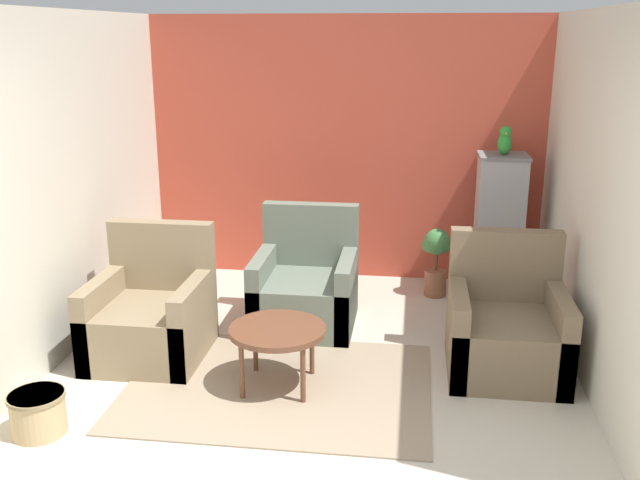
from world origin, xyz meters
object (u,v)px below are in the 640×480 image
armchair_left (151,318)px  armchair_right (506,331)px  parrot (505,141)px  potted_plant (436,257)px  birdcage (498,228)px  wicker_basket (38,412)px  coffee_table (278,333)px  armchair_middle (306,290)px

armchair_left → armchair_right: bearing=2.3°
armchair_left → parrot: parrot is taller
parrot → potted_plant: parrot is taller
potted_plant → birdcage: bearing=7.6°
armchair_left → birdcage: (2.76, 1.68, 0.36)m
armchair_right → birdcage: bearing=87.0°
armchair_left → parrot: (2.76, 1.68, 1.17)m
parrot → wicker_basket: parrot is taller
coffee_table → armchair_middle: size_ratio=0.68×
coffee_table → wicker_basket: (-1.37, -0.80, -0.26)m
parrot → potted_plant: bearing=-172.2°
armchair_middle → birdcage: bearing=28.8°
potted_plant → wicker_basket: 3.75m
coffee_table → wicker_basket: coffee_table is taller
armchair_middle → potted_plant: bearing=37.2°
armchair_left → wicker_basket: armchair_left is taller
armchair_left → birdcage: bearing=31.3°
potted_plant → wicker_basket: bearing=-131.9°
birdcage → wicker_basket: size_ratio=3.84×
armchair_right → armchair_middle: same height
armchair_right → wicker_basket: (-2.98, -1.29, -0.16)m
armchair_right → parrot: parrot is taller
birdcage → wicker_basket: (-3.06, -2.86, -0.52)m
armchair_middle → birdcage: 1.94m
birdcage → parrot: bearing=90.0°
birdcage → parrot: parrot is taller
armchair_left → parrot: bearing=31.3°
coffee_table → armchair_middle: armchair_middle is taller
coffee_table → armchair_right: 1.69m
armchair_middle → potted_plant: 1.40m
coffee_table → wicker_basket: bearing=-149.8°
armchair_left → wicker_basket: size_ratio=2.80×
armchair_left → birdcage: birdcage is taller
potted_plant → wicker_basket: potted_plant is taller
armchair_right → potted_plant: armchair_right is taller
armchair_left → armchair_middle: bearing=35.0°
coffee_table → parrot: size_ratio=2.57×
armchair_right → wicker_basket: armchair_right is taller
armchair_left → coffee_table: bearing=-20.1°
coffee_table → armchair_right: bearing=17.1°
potted_plant → coffee_table: bearing=-119.6°
coffee_table → birdcage: bearing=50.7°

